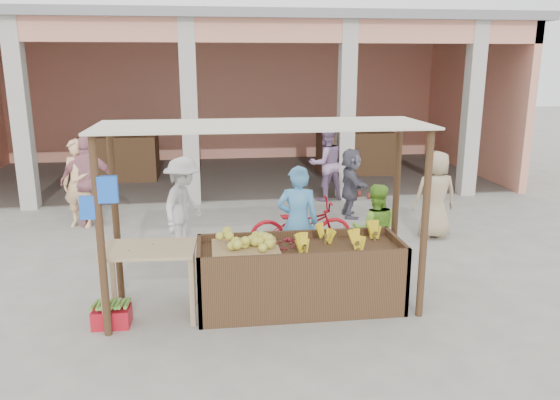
{
  "coord_description": "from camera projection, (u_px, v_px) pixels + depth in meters",
  "views": [
    {
      "loc": [
        -0.61,
        -6.48,
        3.11
      ],
      "look_at": [
        0.4,
        1.2,
        1.14
      ],
      "focal_mm": 35.0,
      "sensor_mm": 36.0,
      "label": 1
    }
  ],
  "objects": [
    {
      "name": "ground",
      "position": [
        262.0,
        309.0,
        7.07
      ],
      "size": [
        60.0,
        60.0,
        0.0
      ],
      "primitive_type": "plane",
      "color": "slate",
      "rests_on": "ground"
    },
    {
      "name": "melon_tray",
      "position": [
        245.0,
        243.0,
        6.83
      ],
      "size": [
        0.83,
        0.72,
        0.22
      ],
      "color": "#94744C",
      "rests_on": "fruit_stall"
    },
    {
      "name": "fruit_stall",
      "position": [
        300.0,
        278.0,
        7.03
      ],
      "size": [
        2.6,
        0.95,
        0.8
      ],
      "primitive_type": "cube",
      "color": "#4A331D",
      "rests_on": "ground"
    },
    {
      "name": "stall_awning",
      "position": [
        259.0,
        158.0,
        6.64
      ],
      "size": [
        4.09,
        1.35,
        2.39
      ],
      "color": "#4A331D",
      "rests_on": "ground"
    },
    {
      "name": "shopper_b",
      "position": [
        88.0,
        179.0,
        10.42
      ],
      "size": [
        1.11,
        0.61,
        1.88
      ],
      "primitive_type": "imported",
      "rotation": [
        0.0,
        0.0,
        3.16
      ],
      "color": "#C17887",
      "rests_on": "ground"
    },
    {
      "name": "market_building",
      "position": [
        231.0,
        77.0,
        14.99
      ],
      "size": [
        14.4,
        6.4,
        4.2
      ],
      "color": "tan",
      "rests_on": "ground"
    },
    {
      "name": "berry_heap",
      "position": [
        287.0,
        243.0,
        6.95
      ],
      "size": [
        0.43,
        0.35,
        0.14
      ],
      "primitive_type": "ellipsoid",
      "color": "maroon",
      "rests_on": "fruit_stall"
    },
    {
      "name": "vendor_green",
      "position": [
        375.0,
        228.0,
        8.01
      ],
      "size": [
        0.78,
        0.54,
        1.47
      ],
      "primitive_type": "imported",
      "rotation": [
        0.0,
        0.0,
        2.94
      ],
      "color": "#75B931",
      "rests_on": "ground"
    },
    {
      "name": "papaya_pile",
      "position": [
        148.0,
        241.0,
        6.63
      ],
      "size": [
        0.63,
        0.36,
        0.18
      ],
      "primitive_type": null,
      "color": "#438F2F",
      "rests_on": "side_table"
    },
    {
      "name": "shopper_d",
      "position": [
        351.0,
        181.0,
        11.1
      ],
      "size": [
        0.62,
        1.4,
        1.5
      ],
      "primitive_type": "imported",
      "rotation": [
        0.0,
        0.0,
        1.53
      ],
      "color": "#53505F",
      "rests_on": "ground"
    },
    {
      "name": "plantain_bundle",
      "position": [
        111.0,
        305.0,
        6.56
      ],
      "size": [
        0.37,
        0.26,
        0.07
      ],
      "primitive_type": null,
      "color": "#5B8F34",
      "rests_on": "red_crate"
    },
    {
      "name": "shopper_e",
      "position": [
        78.0,
        182.0,
        10.39
      ],
      "size": [
        0.77,
        0.66,
        1.77
      ],
      "primitive_type": "imported",
      "rotation": [
        0.0,
        0.0,
        -0.28
      ],
      "color": "#F5C187",
      "rests_on": "ground"
    },
    {
      "name": "side_table",
      "position": [
        149.0,
        259.0,
        6.69
      ],
      "size": [
        1.16,
        0.8,
        0.91
      ],
      "rotation": [
        0.0,
        0.0,
        -0.05
      ],
      "color": "tan",
      "rests_on": "ground"
    },
    {
      "name": "motorcycle",
      "position": [
        301.0,
        225.0,
        9.08
      ],
      "size": [
        0.63,
        1.79,
        0.94
      ],
      "primitive_type": "imported",
      "rotation": [
        0.0,
        0.0,
        1.57
      ],
      "color": "#A60E18",
      "rests_on": "ground"
    },
    {
      "name": "banana_heap",
      "position": [
        338.0,
        239.0,
        6.98
      ],
      "size": [
        1.17,
        0.64,
        0.21
      ],
      "primitive_type": null,
      "color": "yellow",
      "rests_on": "fruit_stall"
    },
    {
      "name": "red_crate",
      "position": [
        112.0,
        317.0,
        6.6
      ],
      "size": [
        0.45,
        0.33,
        0.23
      ],
      "primitive_type": "cube",
      "rotation": [
        0.0,
        0.0,
        -0.03
      ],
      "color": "#B1121F",
      "rests_on": "ground"
    },
    {
      "name": "shopper_a",
      "position": [
        183.0,
        203.0,
        8.86
      ],
      "size": [
        0.98,
        1.26,
        1.76
      ],
      "primitive_type": "imported",
      "rotation": [
        0.0,
        0.0,
        1.15
      ],
      "color": "silver",
      "rests_on": "ground"
    },
    {
      "name": "produce_sacks",
      "position": [
        361.0,
        186.0,
        12.67
      ],
      "size": [
        0.78,
        0.73,
        0.59
      ],
      "color": "maroon",
      "rests_on": "ground"
    },
    {
      "name": "shopper_c",
      "position": [
        436.0,
        190.0,
        9.74
      ],
      "size": [
        0.85,
        0.55,
        1.76
      ],
      "primitive_type": "imported",
      "rotation": [
        0.0,
        0.0,
        3.14
      ],
      "color": "tan",
      "rests_on": "ground"
    },
    {
      "name": "shopper_f",
      "position": [
        326.0,
        160.0,
        12.42
      ],
      "size": [
        1.01,
        0.73,
        1.86
      ],
      "primitive_type": "imported",
      "rotation": [
        0.0,
        0.0,
        3.4
      ],
      "color": "#97749F",
      "rests_on": "ground"
    },
    {
      "name": "vendor_blue",
      "position": [
        298.0,
        219.0,
        7.92
      ],
      "size": [
        0.75,
        0.61,
        1.79
      ],
      "primitive_type": "imported",
      "rotation": [
        0.0,
        0.0,
        2.96
      ],
      "color": "#4F9DDC",
      "rests_on": "ground"
    }
  ]
}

